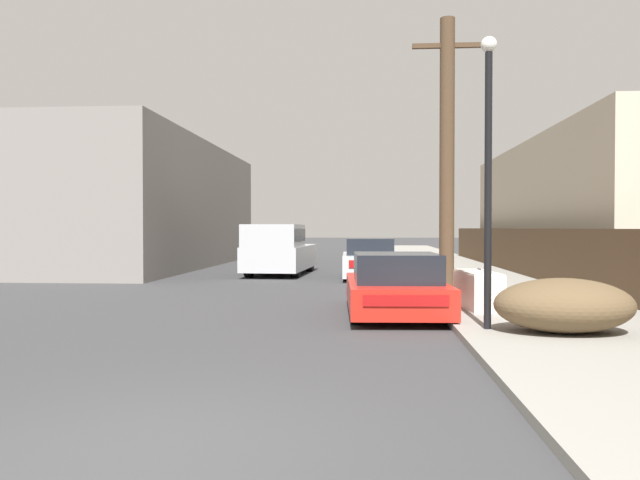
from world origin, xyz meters
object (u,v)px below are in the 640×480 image
discarded_fridge (478,290)px  utility_pole (447,153)px  street_lamp (488,160)px  parked_sports_car_red (395,287)px  car_parked_mid (369,260)px  pickup_truck (279,250)px  brush_pile (564,305)px

discarded_fridge → utility_pole: bearing=88.8°
street_lamp → parked_sports_car_red: bearing=121.1°
parked_sports_car_red → street_lamp: street_lamp is taller
street_lamp → discarded_fridge: bearing=83.3°
car_parked_mid → pickup_truck: pickup_truck is taller
parked_sports_car_red → brush_pile: parked_sports_car_red is taller
car_parked_mid → street_lamp: (1.90, -11.67, 2.23)m
parked_sports_car_red → pickup_truck: (-3.89, 10.55, 0.37)m
car_parked_mid → pickup_truck: (-3.40, 1.21, 0.29)m
parked_sports_car_red → pickup_truck: pickup_truck is taller
utility_pole → brush_pile: utility_pole is taller
parked_sports_car_red → street_lamp: 3.57m
parked_sports_car_red → car_parked_mid: 9.35m
utility_pole → pickup_truck: bearing=128.0°
car_parked_mid → brush_pile: car_parked_mid is taller
car_parked_mid → brush_pile: (3.03, -11.95, -0.11)m
street_lamp → brush_pile: bearing=-13.9°
car_parked_mid → utility_pole: 6.76m
pickup_truck → utility_pole: bearing=131.2°
pickup_truck → utility_pole: 9.18m
discarded_fridge → pickup_truck: bearing=113.6°
car_parked_mid → brush_pile: size_ratio=2.05×
brush_pile → discarded_fridge: bearing=105.3°
utility_pole → brush_pile: (1.04, -6.26, -3.17)m
car_parked_mid → pickup_truck: 3.62m
discarded_fridge → brush_pile: bearing=-79.9°
discarded_fridge → parked_sports_car_red: 1.76m
discarded_fridge → street_lamp: 3.61m
parked_sports_car_red → brush_pile: size_ratio=1.97×
discarded_fridge → utility_pole: utility_pole is taller
pickup_truck → utility_pole: utility_pole is taller
utility_pole → parked_sports_car_red: bearing=-112.2°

